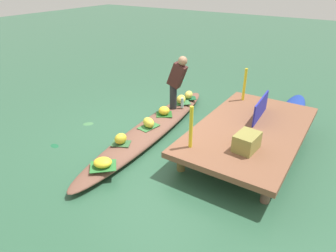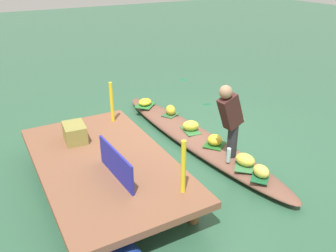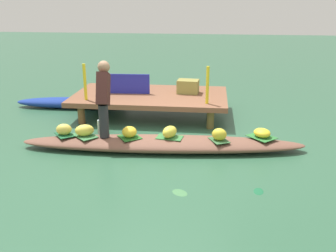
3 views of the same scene
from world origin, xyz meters
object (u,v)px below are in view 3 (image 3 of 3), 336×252
(banana_bunch_5, at_px, (219,134))
(water_bottle, at_px, (99,127))
(market_banner, at_px, (127,84))
(banana_bunch_3, at_px, (262,133))
(banana_bunch_4, at_px, (170,132))
(banana_bunch_0, at_px, (85,130))
(moored_boat, at_px, (72,103))
(banana_bunch_1, at_px, (129,132))
(produce_crate, at_px, (188,86))
(banana_bunch_2, at_px, (64,129))
(vendor_person, at_px, (104,95))
(vendor_boat, at_px, (162,144))

(banana_bunch_5, height_order, water_bottle, water_bottle)
(market_banner, bearing_deg, banana_bunch_3, -35.72)
(market_banner, bearing_deg, banana_bunch_4, -62.38)
(banana_bunch_0, distance_m, banana_bunch_5, 2.23)
(moored_boat, distance_m, banana_bunch_1, 2.95)
(moored_boat, height_order, produce_crate, produce_crate)
(water_bottle, xyz_separation_m, produce_crate, (1.36, 2.00, 0.28))
(banana_bunch_4, height_order, market_banner, market_banner)
(banana_bunch_2, relative_size, banana_bunch_4, 0.86)
(vendor_person, relative_size, water_bottle, 5.24)
(vendor_boat, bearing_deg, banana_bunch_1, -179.54)
(vendor_boat, relative_size, water_bottle, 20.01)
(banana_bunch_3, relative_size, market_banner, 0.31)
(banana_bunch_0, bearing_deg, vendor_person, 13.29)
(banana_bunch_3, distance_m, banana_bunch_4, 1.53)
(vendor_person, bearing_deg, market_banner, 91.26)
(banana_bunch_4, xyz_separation_m, banana_bunch_5, (0.81, -0.03, 0.00))
(banana_bunch_0, bearing_deg, vendor_boat, 2.85)
(banana_bunch_0, distance_m, produce_crate, 2.68)
(vendor_person, relative_size, produce_crate, 2.80)
(vendor_boat, relative_size, banana_bunch_1, 19.22)
(banana_bunch_1, bearing_deg, banana_bunch_4, 5.61)
(market_banner, relative_size, produce_crate, 2.19)
(banana_bunch_2, relative_size, banana_bunch_5, 1.08)
(banana_bunch_3, relative_size, banana_bunch_5, 1.25)
(water_bottle, bearing_deg, vendor_person, -31.33)
(banana_bunch_1, bearing_deg, moored_boat, 128.62)
(moored_boat, relative_size, banana_bunch_0, 8.10)
(banana_bunch_1, xyz_separation_m, banana_bunch_3, (2.18, 0.26, -0.02))
(produce_crate, bearing_deg, banana_bunch_5, -72.76)
(banana_bunch_3, bearing_deg, water_bottle, -177.28)
(vendor_boat, xyz_separation_m, vendor_person, (-0.96, 0.01, 0.80))
(banana_bunch_2, bearing_deg, banana_bunch_1, 0.68)
(banana_bunch_5, xyz_separation_m, produce_crate, (-0.65, 2.10, 0.29))
(banana_bunch_3, distance_m, water_bottle, 2.73)
(banana_bunch_5, bearing_deg, produce_crate, 107.24)
(produce_crate, bearing_deg, banana_bunch_0, -126.17)
(market_banner, bearing_deg, produce_crate, 5.23)
(banana_bunch_2, height_order, vendor_person, vendor_person)
(moored_boat, distance_m, vendor_person, 2.77)
(moored_boat, relative_size, water_bottle, 10.80)
(vendor_person, bearing_deg, banana_bunch_1, -8.01)
(moored_boat, height_order, water_bottle, water_bottle)
(banana_bunch_5, distance_m, water_bottle, 2.02)
(banana_bunch_0, height_order, market_banner, market_banner)
(banana_bunch_1, bearing_deg, vendor_person, 171.99)
(banana_bunch_0, relative_size, banana_bunch_5, 1.31)
(vendor_boat, height_order, banana_bunch_1, banana_bunch_1)
(banana_bunch_3, xyz_separation_m, banana_bunch_4, (-1.52, -0.20, 0.03))
(banana_bunch_0, distance_m, water_bottle, 0.26)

